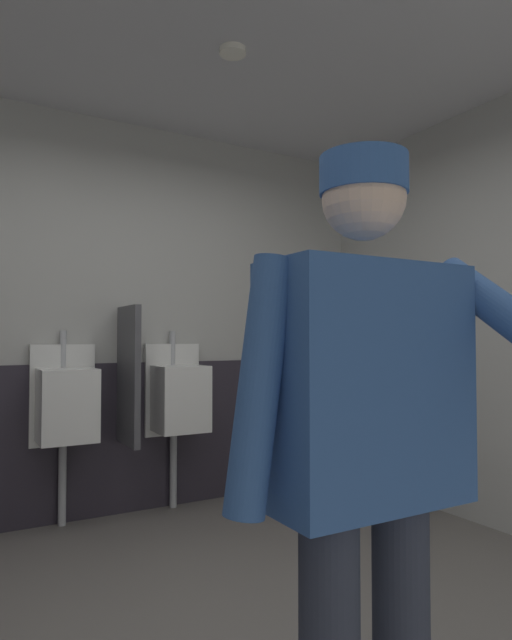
# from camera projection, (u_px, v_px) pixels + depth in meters

# --- Properties ---
(wall_back) EXTENTS (4.65, 0.12, 2.70)m
(wall_back) POSITION_uv_depth(u_px,v_px,m) (106.00, 315.00, 3.74)
(wall_back) COLOR #B2B2AD
(wall_back) RESTS_ON ground_plane
(wainscot_band_back) EXTENTS (4.05, 0.03, 1.02)m
(wainscot_band_back) POSITION_uv_depth(u_px,v_px,m) (108.00, 439.00, 3.65)
(wainscot_band_back) COLOR #2D2833
(wainscot_band_back) RESTS_ON ground_plane
(downlight_far) EXTENTS (0.14, 0.14, 0.03)m
(downlight_far) POSITION_uv_depth(u_px,v_px,m) (233.00, 51.00, 2.82)
(downlight_far) COLOR white
(urinal_left) EXTENTS (0.40, 0.34, 1.24)m
(urinal_left) POSITION_uv_depth(u_px,v_px,m) (66.00, 404.00, 3.38)
(urinal_left) COLOR white
(urinal_left) RESTS_ON ground_plane
(urinal_middle) EXTENTS (0.40, 0.34, 1.24)m
(urinal_middle) POSITION_uv_depth(u_px,v_px,m) (178.00, 398.00, 3.75)
(urinal_middle) COLOR white
(urinal_middle) RESTS_ON ground_plane
(privacy_divider_panel) EXTENTS (0.04, 0.40, 0.90)m
(privacy_divider_panel) POSITION_uv_depth(u_px,v_px,m) (128.00, 375.00, 3.51)
(privacy_divider_panel) COLOR #4C4C51
(person) EXTENTS (0.71, 0.60, 1.63)m
(person) POSITION_uv_depth(u_px,v_px,m) (368.00, 435.00, 1.28)
(person) COLOR #2D3342
(person) RESTS_ON ground_plane
(trash_bin) EXTENTS (0.31, 0.31, 0.73)m
(trash_bin) POSITION_uv_depth(u_px,v_px,m) (390.00, 457.00, 3.73)
(trash_bin) COLOR #38383D
(trash_bin) RESTS_ON ground_plane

